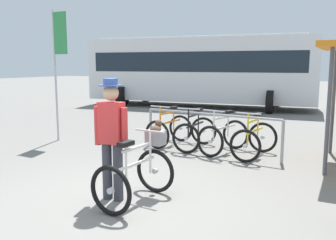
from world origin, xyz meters
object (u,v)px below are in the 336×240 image
at_px(racked_bike_white, 223,136).
at_px(person_with_featured_bike, 112,134).
at_px(bus_distant, 199,68).
at_px(featured_bicycle, 140,167).
at_px(banner_flag, 58,51).
at_px(racked_bike_orange, 169,130).
at_px(racked_bike_black, 195,133).
at_px(racked_bike_yellow, 254,140).

xyz_separation_m(racked_bike_white, person_with_featured_bike, (-0.36, -3.42, 0.58)).
distance_m(person_with_featured_bike, bus_distant, 11.81).
relative_size(featured_bicycle, banner_flag, 0.38).
bearing_deg(banner_flag, racked_bike_orange, 19.19).
xyz_separation_m(bus_distant, banner_flag, (0.14, -8.56, 0.49)).
distance_m(racked_bike_orange, racked_bike_black, 0.70).
bearing_deg(bus_distant, racked_bike_white, -61.94).
relative_size(racked_bike_black, banner_flag, 0.35).
bearing_deg(racked_bike_white, racked_bike_orange, 176.01).
distance_m(racked_bike_orange, person_with_featured_bike, 3.71).
bearing_deg(racked_bike_yellow, featured_bicycle, -102.34).
bearing_deg(person_with_featured_bike, racked_bike_orange, 106.46).
relative_size(racked_bike_yellow, banner_flag, 0.36).
relative_size(racked_bike_white, banner_flag, 0.38).
height_order(racked_bike_white, person_with_featured_bike, person_with_featured_bike).
distance_m(racked_bike_orange, banner_flag, 3.32).
height_order(racked_bike_black, featured_bicycle, featured_bicycle).
xyz_separation_m(person_with_featured_bike, bus_distant, (-3.77, 11.17, 0.79)).
bearing_deg(racked_bike_white, featured_bicycle, -90.04).
distance_m(bus_distant, banner_flag, 8.57).
bearing_deg(racked_bike_black, racked_bike_white, -3.99).
xyz_separation_m(racked_bike_orange, person_with_featured_bike, (1.04, -3.51, 0.58)).
bearing_deg(racked_bike_orange, featured_bicycle, -67.41).
xyz_separation_m(racked_bike_black, bus_distant, (-3.43, 7.70, 1.37)).
bearing_deg(racked_bike_white, racked_bike_black, 176.01).
xyz_separation_m(racked_bike_white, featured_bicycle, (-0.00, -3.25, 0.12)).
distance_m(person_with_featured_bike, banner_flag, 4.65).
distance_m(featured_bicycle, bus_distant, 11.82).
relative_size(racked_bike_orange, bus_distant, 0.11).
bearing_deg(person_with_featured_bike, featured_bicycle, 24.60).
relative_size(racked_bike_black, racked_bike_yellow, 0.97).
distance_m(featured_bicycle, banner_flag, 5.00).
bearing_deg(bus_distant, racked_bike_black, -65.98).
relative_size(person_with_featured_bike, bus_distant, 0.17).
bearing_deg(racked_bike_black, bus_distant, 114.02).
height_order(racked_bike_orange, bus_distant, bus_distant).
bearing_deg(featured_bicycle, racked_bike_orange, 112.59).
height_order(racked_bike_black, racked_bike_white, same).
height_order(racked_bike_orange, racked_bike_white, same).
relative_size(racked_bike_yellow, bus_distant, 0.11).
bearing_deg(banner_flag, racked_bike_yellow, 9.17).
bearing_deg(racked_bike_black, featured_bicycle, -78.10).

